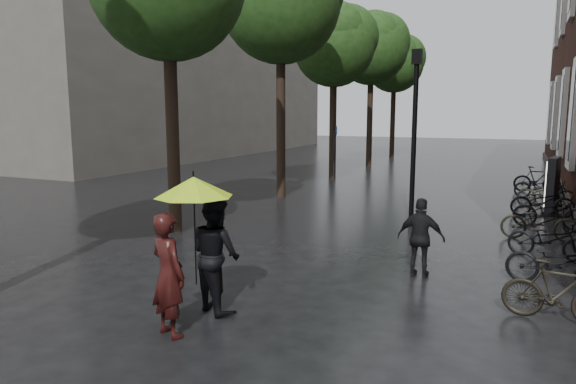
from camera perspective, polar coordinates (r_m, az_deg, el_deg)
The scene contains 10 objects.
bg_building at distance 41.01m, azimuth -15.47°, elevation 14.09°, with size 16.00×30.00×14.00m, color #47423D.
street_trees at distance 21.28m, azimuth 2.42°, elevation 17.77°, with size 4.33×34.03×8.91m.
person_burgundy at distance 7.23m, azimuth -13.17°, elevation -8.93°, with size 0.63×0.41×1.73m, color black.
person_black at distance 7.99m, azimuth -8.06°, elevation -6.82°, with size 0.87×0.68×1.79m, color black.
lime_umbrella at distance 7.37m, azimuth -10.44°, elevation 0.57°, with size 1.13×1.13×1.66m.
pedestrian_walking at distance 9.83m, azimuth 14.55°, elevation -4.95°, with size 0.87×0.36×1.49m, color black.
parked_bicycles at distance 15.41m, azimuth 26.64°, elevation -1.75°, with size 2.12×14.03×1.00m.
ad_lightbox at distance 17.69m, azimuth 27.32°, elevation 0.74°, with size 0.26×1.12×1.68m.
lamp_post at distance 13.93m, azimuth 13.89°, elevation 7.67°, with size 0.24×0.24×4.64m.
cycle_sign at distance 23.18m, azimuth 5.26°, elevation 5.31°, with size 0.13×0.45×2.45m.
Camera 1 is at (3.84, -3.60, 3.04)m, focal length 32.00 mm.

